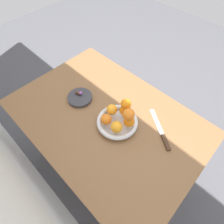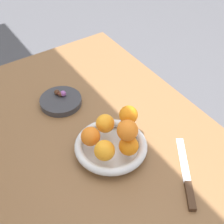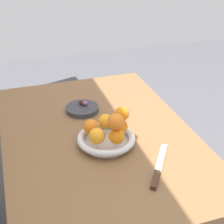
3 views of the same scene
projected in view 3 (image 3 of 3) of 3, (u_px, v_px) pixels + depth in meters
The scene contains 15 objects.
dining_table at pixel (99, 151), 1.44m from camera, with size 1.10×0.76×0.74m.
fruit_bowl at pixel (106, 140), 1.32m from camera, with size 0.22×0.22×0.04m.
candy_dish at pixel (82, 109), 1.56m from camera, with size 0.15×0.15×0.02m, color #333338.
orange_0 at pixel (91, 127), 1.31m from camera, with size 0.06×0.06×0.06m, color orange.
orange_1 at pixel (97, 136), 1.25m from camera, with size 0.06×0.06×0.06m, color orange.
orange_2 at pixel (117, 136), 1.25m from camera, with size 0.06×0.06×0.06m, color orange.
orange_3 at pixel (120, 126), 1.32m from camera, with size 0.06×0.06×0.06m, color orange.
orange_4 at pixel (106, 121), 1.35m from camera, with size 0.06×0.06×0.06m, color orange.
orange_5 at pixel (116, 122), 1.23m from camera, with size 0.06×0.06×0.06m, color orange.
orange_6 at pixel (122, 114), 1.29m from camera, with size 0.06×0.06×0.06m, color orange.
candy_ball_0 at pixel (83, 104), 1.56m from camera, with size 0.02×0.02×0.02m, color #472819.
candy_ball_1 at pixel (85, 103), 1.56m from camera, with size 0.02×0.02×0.02m, color #8C4C99.
candy_ball_2 at pixel (83, 103), 1.57m from camera, with size 0.01×0.01×0.01m, color #C6384C.
candy_ball_3 at pixel (81, 102), 1.57m from camera, with size 0.02×0.02×0.02m, color #472819.
knife at pixel (158, 169), 1.19m from camera, with size 0.23×0.16×0.01m.
Camera 3 is at (-1.14, 0.31, 1.50)m, focal length 55.00 mm.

